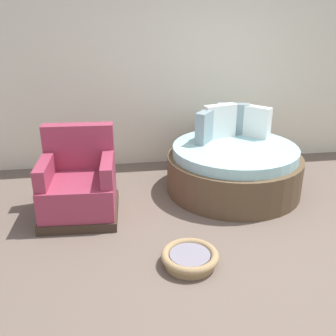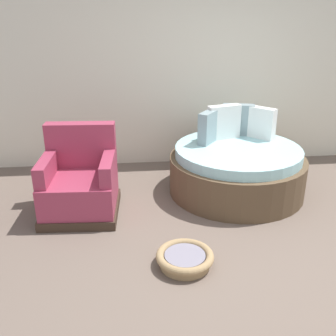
{
  "view_description": "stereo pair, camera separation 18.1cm",
  "coord_description": "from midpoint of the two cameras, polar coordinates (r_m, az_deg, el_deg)",
  "views": [
    {
      "loc": [
        -1.18,
        -2.86,
        2.11
      ],
      "look_at": [
        -0.62,
        0.85,
        0.55
      ],
      "focal_mm": 41.6,
      "sensor_mm": 36.0,
      "label": 1
    },
    {
      "loc": [
        -1.0,
        -2.89,
        2.11
      ],
      "look_at": [
        -0.62,
        0.85,
        0.55
      ],
      "focal_mm": 41.6,
      "sensor_mm": 36.0,
      "label": 2
    }
  ],
  "objects": [
    {
      "name": "round_daybed",
      "position": [
        4.81,
        8.5,
        0.22
      ],
      "size": [
        1.63,
        1.63,
        0.99
      ],
      "color": "brown",
      "rests_on": "ground_plane"
    },
    {
      "name": "ground_plane",
      "position": [
        3.73,
        10.29,
        -12.45
      ],
      "size": [
        8.0,
        8.0,
        0.02
      ],
      "primitive_type": "cube",
      "color": "#66564C"
    },
    {
      "name": "pet_basket",
      "position": [
        3.5,
        1.7,
        -13.03
      ],
      "size": [
        0.51,
        0.51,
        0.13
      ],
      "color": "#9E7F56",
      "rests_on": "ground_plane"
    },
    {
      "name": "red_armchair",
      "position": [
        4.31,
        -14.07,
        -2.54
      ],
      "size": [
        0.84,
        0.84,
        0.94
      ],
      "color": "#38281E",
      "rests_on": "ground_plane"
    },
    {
      "name": "back_wall",
      "position": [
        5.49,
        3.1,
        17.2
      ],
      "size": [
        8.0,
        0.12,
        3.2
      ],
      "primitive_type": "cube",
      "color": "silver",
      "rests_on": "ground_plane"
    }
  ]
}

